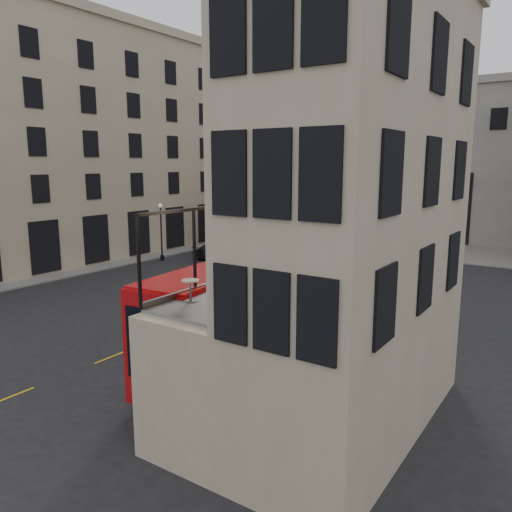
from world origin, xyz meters
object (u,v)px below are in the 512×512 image
Objects in this scene: street_lamp_b at (343,226)px; pedestrian_c at (368,248)px; cafe_table_mid at (246,266)px; cyclist at (253,297)px; cafe_table_far at (286,257)px; bicycle at (304,283)px; car_b at (363,249)px; cafe_chair_a at (248,301)px; cafe_chair_c at (277,281)px; cafe_chair_b at (290,277)px; bus_far at (268,220)px; car_a at (237,258)px; cafe_chair_d at (325,263)px; cafe_table_near at (190,287)px; pedestrian_e at (213,242)px; car_c at (215,251)px; traffic_light_far at (242,226)px; pedestrian_a at (272,233)px; pedestrian_b at (277,239)px; bus_near at (241,307)px; traffic_light_near at (273,265)px; pedestrian_d at (430,252)px; street_lamp_a at (161,235)px.

pedestrian_c is at bearing -37.11° from street_lamp_b.
street_lamp_b is at bearing 108.46° from cafe_table_mid.
cafe_table_far is at bearing -146.77° from cyclist.
pedestrian_c is (-1.09, 15.12, 0.30)m from bicycle.
street_lamp_b is at bearing 114.00° from car_b.
cyclist is at bearing -108.72° from car_b.
cafe_chair_c reaches higher than cafe_chair_a.
cafe_chair_b is at bearing 82.75° from cafe_chair_c.
bus_far is 3.02× the size of car_a.
cafe_chair_c is 3.63m from cafe_chair_d.
cafe_chair_c reaches higher than cafe_table_near.
bus_far is 6.50× the size of bicycle.
pedestrian_c is at bearing 107.76° from cafe_chair_d.
cafe_table_near is (7.42, -34.28, 4.25)m from pedestrian_c.
car_c is at bearing 23.56° from pedestrian_e.
cafe_chair_c is (22.05, -28.48, 2.43)m from traffic_light_far.
pedestrian_a is (-1.64, 3.55, -1.98)m from bus_far.
cafe_chair_a reaches higher than pedestrian_b.
bus_near is 29.90m from pedestrian_e.
street_lamp_b is 6.49× the size of cafe_table_mid.
cafe_chair_d is (18.79, -26.71, 3.91)m from pedestrian_b.
cafe_chair_a is (8.63, -15.09, 2.41)m from traffic_light_near.
car_b is 2.50× the size of pedestrian_b.
traffic_light_far is 0.77× the size of car_b.
pedestrian_d is 2.19× the size of cafe_chair_c.
bus_near reaches higher than pedestrian_a.
pedestrian_d is at bearing 96.28° from cafe_chair_d.
cyclist is 1.64× the size of cafe_chair_d.
pedestrian_b is 37.81m from cafe_table_near.
street_lamp_b is 2.70× the size of pedestrian_b.
cafe_chair_a is at bearing -135.76° from bicycle.
traffic_light_far is 33.35m from cafe_chair_d.
cafe_table_far reaches higher than bus_far.
car_a is 5.56× the size of cafe_chair_a.
bus_far is 19.74m from bicycle.
street_lamp_b is 36.95m from cafe_chair_c.
bus_near is 14.76× the size of cafe_table_mid.
cafe_table_far is (0.20, 2.65, -0.06)m from cafe_table_mid.
cafe_table_mid is (7.11, -30.81, 4.33)m from pedestrian_c.
cyclist is at bearing -27.48° from street_lamp_a.
pedestrian_a is at bearing 155.27° from pedestrian_e.
traffic_light_far is 4.06m from pedestrian_b.
street_lamp_a is 30.07m from cafe_chair_b.
pedestrian_a is 1.05× the size of pedestrian_c.
street_lamp_b reaches higher than pedestrian_c.
car_a is 12.91m from car_b.
street_lamp_a is (-16.00, 6.00, -0.03)m from traffic_light_near.
cafe_chair_a is 2.67m from cafe_chair_c.
pedestrian_b is at bearing -99.28° from car_c.
cafe_chair_b is at bearing 68.29° from cafe_table_near.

